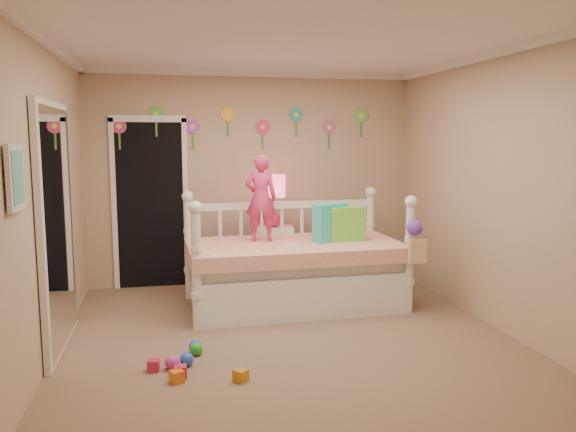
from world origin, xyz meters
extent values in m
cube|color=#7F684C|center=(0.00, 0.00, 0.00)|extent=(4.00, 4.50, 0.01)
cube|color=white|center=(0.00, 0.00, 2.60)|extent=(4.00, 4.50, 0.01)
cube|color=tan|center=(0.00, 2.25, 1.30)|extent=(4.00, 0.01, 2.60)
cube|color=tan|center=(-2.00, 0.00, 1.30)|extent=(0.01, 4.50, 2.60)
cube|color=tan|center=(2.00, 0.00, 1.30)|extent=(0.01, 4.50, 2.60)
cube|color=#25B9AA|center=(0.67, 1.09, 0.90)|extent=(0.43, 0.32, 0.41)
cube|color=#6FD03F|center=(0.85, 1.07, 0.88)|extent=(0.39, 0.16, 0.37)
imported|color=#E43474|center=(-0.06, 1.26, 1.16)|extent=(0.37, 0.27, 0.93)
cube|color=white|center=(0.18, 1.83, 0.38)|extent=(0.50, 0.40, 0.76)
sphere|color=#EE1F66|center=(0.18, 1.83, 0.84)|extent=(0.17, 0.17, 0.17)
cylinder|color=#EE1F66|center=(0.18, 1.83, 1.02)|extent=(0.03, 0.03, 0.36)
cylinder|color=#FF4C68|center=(0.18, 1.83, 1.24)|extent=(0.28, 0.28, 0.26)
cube|color=black|center=(-1.25, 2.23, 1.03)|extent=(0.90, 0.04, 2.07)
cube|color=white|center=(-1.96, 0.30, 1.05)|extent=(0.07, 1.30, 2.10)
cube|color=white|center=(-1.97, -0.90, 1.55)|extent=(0.05, 0.34, 0.42)
camera|label=1|loc=(-1.02, -4.75, 1.79)|focal=35.46mm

